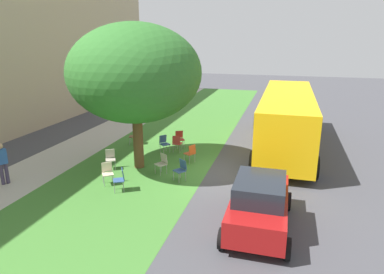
{
  "coord_description": "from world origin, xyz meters",
  "views": [
    {
      "loc": [
        -13.28,
        -2.84,
        5.65
      ],
      "look_at": [
        0.51,
        1.03,
        1.4
      ],
      "focal_mm": 31.76,
      "sensor_mm": 36.0,
      "label": 1
    }
  ],
  "objects_px": {
    "chair_2": "(110,158)",
    "school_bus": "(287,115)",
    "chair_0": "(107,172)",
    "chair_9": "(120,178)",
    "pedestrian_1": "(2,162)",
    "chair_1": "(180,138)",
    "chair_5": "(191,152)",
    "chair_7": "(177,142)",
    "chair_4": "(181,168)",
    "chair_3": "(134,135)",
    "parked_car": "(259,203)",
    "street_tree": "(135,73)",
    "chair_6": "(162,162)",
    "chair_8": "(164,142)"
  },
  "relations": [
    {
      "from": "chair_3",
      "to": "chair_7",
      "type": "distance_m",
      "value": 2.72
    },
    {
      "from": "chair_6",
      "to": "school_bus",
      "type": "height_order",
      "value": "school_bus"
    },
    {
      "from": "street_tree",
      "to": "chair_2",
      "type": "relative_size",
      "value": 7.11
    },
    {
      "from": "chair_6",
      "to": "chair_7",
      "type": "height_order",
      "value": "same"
    },
    {
      "from": "chair_2",
      "to": "street_tree",
      "type": "bearing_deg",
      "value": -64.49
    },
    {
      "from": "chair_1",
      "to": "chair_5",
      "type": "bearing_deg",
      "value": -150.09
    },
    {
      "from": "parked_car",
      "to": "pedestrian_1",
      "type": "xyz_separation_m",
      "value": [
        0.55,
        10.0,
        0.09
      ]
    },
    {
      "from": "chair_7",
      "to": "chair_8",
      "type": "bearing_deg",
      "value": 105.69
    },
    {
      "from": "chair_7",
      "to": "chair_4",
      "type": "bearing_deg",
      "value": -159.27
    },
    {
      "from": "chair_3",
      "to": "chair_7",
      "type": "relative_size",
      "value": 1.0
    },
    {
      "from": "chair_1",
      "to": "chair_7",
      "type": "distance_m",
      "value": 0.82
    },
    {
      "from": "chair_2",
      "to": "pedestrian_1",
      "type": "bearing_deg",
      "value": 128.61
    },
    {
      "from": "chair_3",
      "to": "chair_6",
      "type": "xyz_separation_m",
      "value": [
        -3.48,
        -2.9,
        0.0
      ]
    },
    {
      "from": "chair_7",
      "to": "chair_9",
      "type": "bearing_deg",
      "value": 172.27
    },
    {
      "from": "chair_1",
      "to": "chair_2",
      "type": "height_order",
      "value": "same"
    },
    {
      "from": "chair_2",
      "to": "chair_4",
      "type": "height_order",
      "value": "same"
    },
    {
      "from": "chair_2",
      "to": "school_bus",
      "type": "xyz_separation_m",
      "value": [
        5.27,
        -7.38,
        1.24
      ]
    },
    {
      "from": "chair_4",
      "to": "chair_2",
      "type": "bearing_deg",
      "value": 83.57
    },
    {
      "from": "chair_5",
      "to": "parked_car",
      "type": "relative_size",
      "value": 0.24
    },
    {
      "from": "street_tree",
      "to": "chair_6",
      "type": "relative_size",
      "value": 7.11
    },
    {
      "from": "chair_3",
      "to": "school_bus",
      "type": "xyz_separation_m",
      "value": [
        1.7,
        -7.89,
        1.24
      ]
    },
    {
      "from": "chair_2",
      "to": "chair_6",
      "type": "distance_m",
      "value": 2.4
    },
    {
      "from": "chair_1",
      "to": "chair_4",
      "type": "xyz_separation_m",
      "value": [
        -4.12,
        -1.37,
        0.0
      ]
    },
    {
      "from": "chair_2",
      "to": "school_bus",
      "type": "bearing_deg",
      "value": -54.47
    },
    {
      "from": "street_tree",
      "to": "chair_4",
      "type": "distance_m",
      "value": 4.4
    },
    {
      "from": "chair_0",
      "to": "school_bus",
      "type": "relative_size",
      "value": 0.08
    },
    {
      "from": "chair_7",
      "to": "chair_9",
      "type": "height_order",
      "value": "same"
    },
    {
      "from": "chair_1",
      "to": "school_bus",
      "type": "height_order",
      "value": "school_bus"
    },
    {
      "from": "street_tree",
      "to": "chair_9",
      "type": "relative_size",
      "value": 7.11
    },
    {
      "from": "chair_0",
      "to": "chair_9",
      "type": "relative_size",
      "value": 1.0
    },
    {
      "from": "chair_0",
      "to": "street_tree",
      "type": "bearing_deg",
      "value": -12.44
    },
    {
      "from": "chair_2",
      "to": "parked_car",
      "type": "distance_m",
      "value": 7.45
    },
    {
      "from": "street_tree",
      "to": "chair_1",
      "type": "height_order",
      "value": "street_tree"
    },
    {
      "from": "chair_4",
      "to": "pedestrian_1",
      "type": "xyz_separation_m",
      "value": [
        -2.22,
        6.65,
        0.41
      ]
    },
    {
      "from": "chair_4",
      "to": "chair_5",
      "type": "bearing_deg",
      "value": 4.78
    },
    {
      "from": "chair_9",
      "to": "chair_3",
      "type": "bearing_deg",
      "value": 19.79
    },
    {
      "from": "chair_2",
      "to": "chair_8",
      "type": "relative_size",
      "value": 1.0
    },
    {
      "from": "chair_1",
      "to": "pedestrian_1",
      "type": "bearing_deg",
      "value": 140.22
    },
    {
      "from": "chair_5",
      "to": "chair_7",
      "type": "relative_size",
      "value": 1.0
    },
    {
      "from": "pedestrian_1",
      "to": "chair_9",
      "type": "bearing_deg",
      "value": -82.02
    },
    {
      "from": "chair_6",
      "to": "chair_5",
      "type": "bearing_deg",
      "value": -27.83
    },
    {
      "from": "chair_5",
      "to": "school_bus",
      "type": "relative_size",
      "value": 0.08
    },
    {
      "from": "chair_7",
      "to": "parked_car",
      "type": "height_order",
      "value": "parked_car"
    },
    {
      "from": "chair_1",
      "to": "pedestrian_1",
      "type": "xyz_separation_m",
      "value": [
        -6.34,
        5.28,
        0.41
      ]
    },
    {
      "from": "pedestrian_1",
      "to": "parked_car",
      "type": "bearing_deg",
      "value": -93.15
    },
    {
      "from": "street_tree",
      "to": "chair_4",
      "type": "height_order",
      "value": "street_tree"
    },
    {
      "from": "pedestrian_1",
      "to": "chair_0",
      "type": "bearing_deg",
      "value": -74.18
    },
    {
      "from": "chair_9",
      "to": "parked_car",
      "type": "height_order",
      "value": "parked_car"
    },
    {
      "from": "chair_4",
      "to": "chair_6",
      "type": "bearing_deg",
      "value": 64.59
    },
    {
      "from": "chair_2",
      "to": "chair_4",
      "type": "relative_size",
      "value": 1.0
    }
  ]
}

